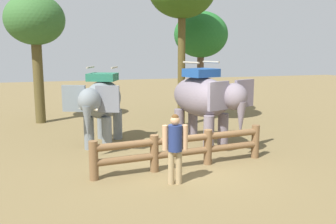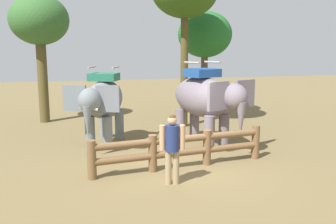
# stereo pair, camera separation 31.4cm
# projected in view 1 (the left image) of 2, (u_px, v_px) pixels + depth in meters

# --- Properties ---
(ground_plane) EXTENTS (60.00, 60.00, 0.00)m
(ground_plane) POSITION_uv_depth(u_px,v_px,m) (181.00, 166.00, 10.74)
(ground_plane) COLOR brown
(log_fence) EXTENTS (5.30, 0.82, 1.05)m
(log_fence) POSITION_uv_depth(u_px,v_px,m) (182.00, 147.00, 10.53)
(log_fence) COLOR brown
(log_fence) RESTS_ON ground
(elephant_near_left) EXTENTS (2.42, 3.31, 2.79)m
(elephant_near_left) POSITION_uv_depth(u_px,v_px,m) (102.00, 102.00, 12.83)
(elephant_near_left) COLOR slate
(elephant_near_left) RESTS_ON ground
(elephant_center) EXTENTS (2.47, 3.54, 2.97)m
(elephant_center) POSITION_uv_depth(u_px,v_px,m) (205.00, 99.00, 12.78)
(elephant_center) COLOR slate
(elephant_center) RESTS_ON ground
(tourist_woman_in_black) EXTENTS (0.63, 0.41, 1.81)m
(tourist_woman_in_black) POSITION_uv_depth(u_px,v_px,m) (175.00, 144.00, 9.20)
(tourist_woman_in_black) COLOR tan
(tourist_woman_in_black) RESTS_ON ground
(tree_far_left) EXTENTS (2.69, 2.69, 5.23)m
(tree_far_left) POSITION_uv_depth(u_px,v_px,m) (201.00, 36.00, 18.33)
(tree_far_left) COLOR brown
(tree_far_left) RESTS_ON ground
(tree_back_center) EXTENTS (2.64, 2.64, 5.79)m
(tree_back_center) POSITION_uv_depth(u_px,v_px,m) (35.00, 23.00, 16.28)
(tree_back_center) COLOR brown
(tree_back_center) RESTS_ON ground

